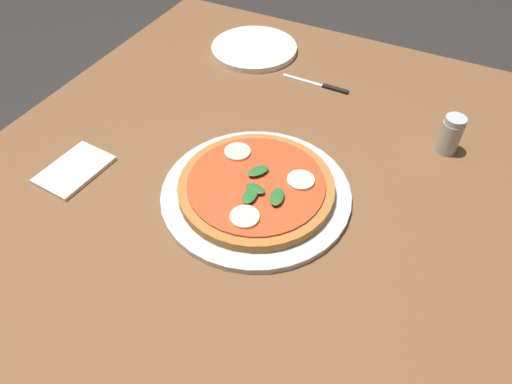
{
  "coord_description": "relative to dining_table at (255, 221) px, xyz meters",
  "views": [
    {
      "loc": [
        0.54,
        0.28,
        1.35
      ],
      "look_at": [
        0.02,
        0.01,
        0.74
      ],
      "focal_mm": 33.45,
      "sensor_mm": 36.0,
      "label": 1
    }
  ],
  "objects": [
    {
      "name": "dining_table",
      "position": [
        0.0,
        0.0,
        0.0
      ],
      "size": [
        1.22,
        1.07,
        0.73
      ],
      "color": "brown",
      "rests_on": "ground_plane"
    },
    {
      "name": "ground_plane",
      "position": [
        0.0,
        0.0,
        -0.64
      ],
      "size": [
        6.0,
        6.0,
        0.0
      ],
      "primitive_type": "plane",
      "color": "#2D2B28"
    },
    {
      "name": "pepper_shaker",
      "position": [
        -0.26,
        0.29,
        0.13
      ],
      "size": [
        0.04,
        0.04,
        0.08
      ],
      "color": "#B2B7AD",
      "rests_on": "dining_table"
    },
    {
      "name": "pizza",
      "position": [
        0.02,
        0.01,
        0.12
      ],
      "size": [
        0.27,
        0.27,
        0.03
      ],
      "color": "#B27033",
      "rests_on": "serving_tray"
    },
    {
      "name": "plate_white",
      "position": [
        -0.42,
        -0.22,
        0.1
      ],
      "size": [
        0.21,
        0.21,
        0.01
      ],
      "primitive_type": "cylinder",
      "color": "white",
      "rests_on": "dining_table"
    },
    {
      "name": "napkin",
      "position": [
        0.12,
        -0.32,
        0.1
      ],
      "size": [
        0.14,
        0.1,
        0.01
      ],
      "primitive_type": "cube",
      "rotation": [
        0.0,
        0.0,
        -0.08
      ],
      "color": "white",
      "rests_on": "dining_table"
    },
    {
      "name": "knife",
      "position": [
        -0.35,
        -0.01,
        0.1
      ],
      "size": [
        0.01,
        0.16,
        0.01
      ],
      "color": "black",
      "rests_on": "dining_table"
    },
    {
      "name": "serving_tray",
      "position": [
        0.02,
        0.01,
        0.1
      ],
      "size": [
        0.33,
        0.33,
        0.01
      ],
      "primitive_type": "cylinder",
      "color": "silver",
      "rests_on": "dining_table"
    }
  ]
}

